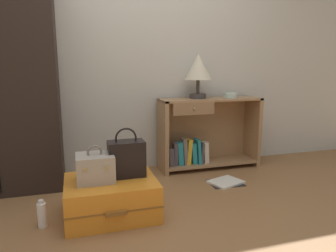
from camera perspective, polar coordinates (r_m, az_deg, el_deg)
name	(u,v)px	position (r m, az deg, el deg)	size (l,w,h in m)	color
ground_plane	(178,237)	(2.11, 1.78, -19.74)	(9.00, 9.00, 0.00)	olive
back_wall	(131,44)	(3.28, -6.73, 14.71)	(6.40, 0.10, 2.60)	beige
bookshelf	(204,134)	(3.35, 6.70, -1.53)	(1.08, 0.34, 0.75)	#A37A51
table_lamp	(198,69)	(3.24, 5.56, 10.38)	(0.28, 0.28, 0.45)	#3D3838
bowl	(230,95)	(3.37, 11.39, 5.55)	(0.14, 0.14, 0.05)	silver
suitcase_large	(111,197)	(2.36, -10.36, -12.73)	(0.65, 0.54, 0.27)	orange
train_case	(95,168)	(2.28, -13.21, -7.44)	(0.26, 0.24, 0.26)	#A89E8E
handbag	(126,158)	(2.33, -7.64, -5.85)	(0.27, 0.16, 0.37)	black
bottle	(42,215)	(2.34, -22.12, -14.82)	(0.06, 0.06, 0.19)	white
open_book_on_floor	(226,182)	(3.01, 10.53, -10.10)	(0.35, 0.31, 0.02)	white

